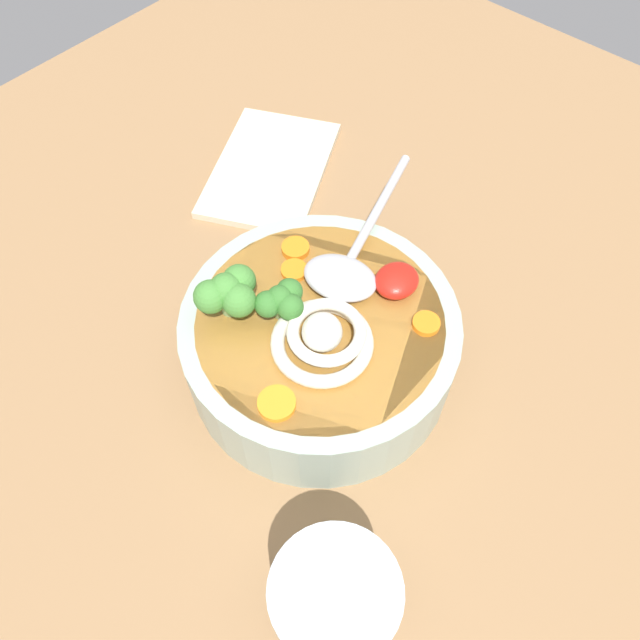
{
  "coord_description": "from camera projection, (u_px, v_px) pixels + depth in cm",
  "views": [
    {
      "loc": [
        -22.46,
        -16.2,
        51.0
      ],
      "look_at": [
        -2.14,
        1.66,
        10.56
      ],
      "focal_mm": 35.56,
      "sensor_mm": 36.0,
      "label": 1
    }
  ],
  "objects": [
    {
      "name": "chili_sauce_dollop",
      "position": [
        397.0,
        280.0,
        0.5
      ],
      "size": [
        3.72,
        3.35,
        1.68
      ],
      "primitive_type": "ellipsoid",
      "color": "red",
      "rests_on": "soup_bowl"
    },
    {
      "name": "table_slab",
      "position": [
        350.0,
        369.0,
        0.56
      ],
      "size": [
        110.91,
        110.91,
        3.81
      ],
      "primitive_type": "cube",
      "color": "#936D47",
      "rests_on": "ground"
    },
    {
      "name": "soup_bowl",
      "position": [
        320.0,
        342.0,
        0.51
      ],
      "size": [
        21.95,
        21.95,
        6.75
      ],
      "color": "#9EB2A3",
      "rests_on": "table_slab"
    },
    {
      "name": "carrot_slice_front",
      "position": [
        426.0,
        324.0,
        0.48
      ],
      "size": [
        2.14,
        2.14,
        0.51
      ],
      "primitive_type": "cylinder",
      "color": "orange",
      "rests_on": "soup_bowl"
    },
    {
      "name": "carrot_slice_extra_b",
      "position": [
        277.0,
        403.0,
        0.44
      ],
      "size": [
        2.75,
        2.75,
        0.5
      ],
      "primitive_type": "cylinder",
      "color": "orange",
      "rests_on": "soup_bowl"
    },
    {
      "name": "soup_spoon",
      "position": [
        347.0,
        265.0,
        0.51
      ],
      "size": [
        17.45,
        8.23,
        1.6
      ],
      "rotation": [
        0.0,
        0.0,
        0.29
      ],
      "color": "#B7B7BC",
      "rests_on": "soup_bowl"
    },
    {
      "name": "carrot_slice_right",
      "position": [
        295.0,
        248.0,
        0.52
      ],
      "size": [
        2.32,
        2.32,
        0.57
      ],
      "primitive_type": "cylinder",
      "color": "orange",
      "rests_on": "soup_bowl"
    },
    {
      "name": "noodle_pile",
      "position": [
        322.0,
        336.0,
        0.47
      ],
      "size": [
        8.47,
        8.31,
        3.4
      ],
      "color": "silver",
      "rests_on": "soup_bowl"
    },
    {
      "name": "broccoli_floret_near_spoon",
      "position": [
        282.0,
        300.0,
        0.47
      ],
      "size": [
        4.02,
        3.46,
        3.18
      ],
      "color": "#7A9E60",
      "rests_on": "soup_bowl"
    },
    {
      "name": "folded_napkin",
      "position": [
        270.0,
        169.0,
        0.67
      ],
      "size": [
        20.06,
        17.55,
        0.8
      ],
      "primitive_type": "cube",
      "rotation": [
        0.0,
        0.0,
        0.46
      ],
      "color": "beige",
      "rests_on": "table_slab"
    },
    {
      "name": "drinking_glass",
      "position": [
        334.0,
        606.0,
        0.39
      ],
      "size": [
        7.79,
        7.79,
        9.33
      ],
      "primitive_type": "cylinder",
      "color": "silver",
      "rests_on": "table_slab"
    },
    {
      "name": "broccoli_floret_rear",
      "position": [
        229.0,
        292.0,
        0.47
      ],
      "size": [
        5.06,
        4.35,
        4.0
      ],
      "color": "#7A9E60",
      "rests_on": "soup_bowl"
    },
    {
      "name": "carrot_slice_far",
      "position": [
        292.0,
        272.0,
        0.51
      ],
      "size": [
        2.17,
        2.17,
        0.46
      ],
      "primitive_type": "cylinder",
      "color": "orange",
      "rests_on": "soup_bowl"
    }
  ]
}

